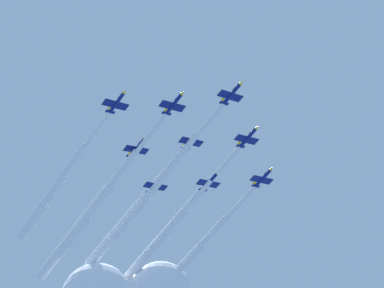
{
  "coord_description": "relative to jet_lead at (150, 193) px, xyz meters",
  "views": [
    {
      "loc": [
        -115.83,
        -102.82,
        26.36
      ],
      "look_at": [
        0.0,
        0.0,
        214.68
      ],
      "focal_mm": 73.85,
      "sensor_mm": 36.0,
      "label": 1
    }
  ],
  "objects": [
    {
      "name": "jet_lead",
      "position": [
        0.0,
        0.0,
        0.0
      ],
      "size": [
        25.97,
        75.85,
        4.41
      ],
      "color": "navy"
    },
    {
      "name": "jet_port_inner",
      "position": [
        16.27,
        6.21,
        -0.39
      ],
      "size": [
        26.57,
        75.12,
        4.45
      ],
      "color": "navy"
    },
    {
      "name": "jet_starboard_inner",
      "position": [
        -9.03,
        16.61,
        -2.62
      ],
      "size": [
        27.49,
        79.86,
        4.46
      ],
      "color": "navy"
    },
    {
      "name": "jet_port_mid",
      "position": [
        4.98,
        18.27,
        0.72
      ],
      "size": [
        24.63,
        72.11,
        4.48
      ],
      "color": "navy"
    },
    {
      "name": "jet_starboard_mid",
      "position": [
        32.3,
        13.37,
        -0.87
      ],
      "size": [
        26.82,
        75.82,
        4.43
      ],
      "color": "navy"
    },
    {
      "name": "jet_port_outer",
      "position": [
        -20.67,
        25.09,
        0.55
      ],
      "size": [
        25.0,
        71.36,
        4.43
      ],
      "color": "navy"
    },
    {
      "name": "jet_starboard_outer",
      "position": [
        23.14,
        30.42,
        -0.67
      ],
      "size": [
        28.13,
        80.49,
        4.44
      ],
      "color": "navy"
    },
    {
      "name": "jet_trail_port",
      "position": [
        -3.98,
        33.34,
        -0.99
      ],
      "size": [
        26.23,
        73.75,
        4.52
      ],
      "color": "navy"
    },
    {
      "name": "jet_trail_starboard",
      "position": [
        11.97,
        43.01,
        0.02
      ],
      "size": [
        26.39,
        78.29,
        4.46
      ],
      "color": "navy"
    }
  ]
}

